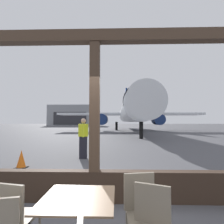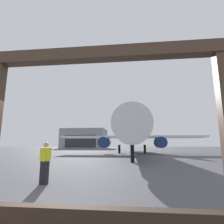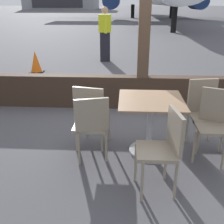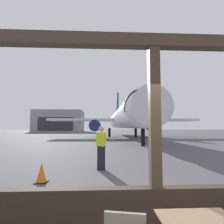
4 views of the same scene
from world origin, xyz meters
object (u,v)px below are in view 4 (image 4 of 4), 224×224
ground_crew_worker (101,147)px  traffic_cone (42,173)px  airplane (125,118)px  distant_hangar (60,121)px

ground_crew_worker → traffic_cone: size_ratio=2.85×
airplane → distant_hangar: bearing=113.6°
traffic_cone → airplane: bearing=77.7°
ground_crew_worker → distant_hangar: bearing=103.7°
airplane → ground_crew_worker: size_ratio=20.53×
airplane → ground_crew_worker: (-3.74, -23.78, -2.39)m
traffic_cone → ground_crew_worker: bearing=43.0°
traffic_cone → distant_hangar: size_ratio=0.03×
airplane → ground_crew_worker: 24.19m
ground_crew_worker → traffic_cone: bearing=-137.0°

